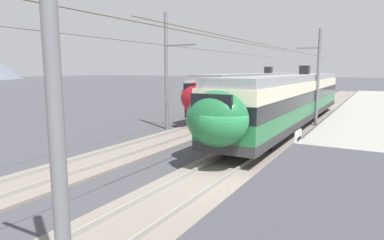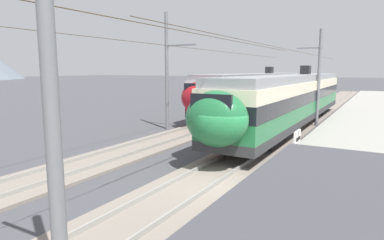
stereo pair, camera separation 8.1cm
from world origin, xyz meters
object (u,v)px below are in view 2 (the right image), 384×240
Objects in this scene: platform_sign at (297,148)px; train_far_track at (256,90)px; catenary_mast_mid at (317,76)px; catenary_mast_far_side at (168,70)px; handbag_near_sign at (305,185)px; handbag_beside_passenger at (307,228)px; catenary_mast_west at (45,82)px; potted_plant_platform_edge at (230,220)px; passenger_walking at (298,205)px; train_near_platform at (292,98)px.

train_far_track is at bearing 22.02° from platform_sign.
catenary_mast_mid is (-6.52, -6.83, 1.52)m from train_far_track.
platform_sign is (-9.22, -10.91, -2.40)m from catenary_mast_far_side.
catenary_mast_far_side is 18.77× the size of platform_sign.
handbag_near_sign is (-14.80, -2.23, -3.29)m from catenary_mast_mid.
handbag_beside_passenger is at bearing -134.86° from catenary_mast_far_side.
train_far_track is 26.35m from handbag_beside_passenger.
handbag_beside_passenger is (-24.42, -9.73, -1.77)m from train_far_track.
platform_sign is (7.21, -2.04, -2.20)m from catenary_mast_west.
potted_plant_platform_edge is at bearing 167.29° from handbag_near_sign.
handbag_beside_passenger is 3.16m from handbag_near_sign.
passenger_walking is at bearing -34.91° from catenary_mast_west.
train_near_platform is 13.84m from handbag_near_sign.
train_far_track is 23.66m from platform_sign.
handbag_near_sign is (3.09, 0.67, -0.00)m from handbag_beside_passenger.
platform_sign reaches higher than handbag_near_sign.
train_far_track is 36.79× the size of potted_plant_platform_edge.
catenary_mast_west reaches higher than potted_plant_platform_edge.
catenary_mast_far_side reaches higher than potted_plant_platform_edge.
handbag_near_sign is (7.81, -2.22, -3.56)m from catenary_mast_west.
handbag_beside_passenger is 1.00× the size of handbag_near_sign.
catenary_mast_far_side is 17.02m from handbag_beside_passenger.
catenary_mast_west reaches higher than platform_sign.
potted_plant_platform_edge is (-4.05, 0.91, 0.23)m from handbag_near_sign.
catenary_mast_west is 98.77× the size of handbag_near_sign.
potted_plant_platform_edge is at bearing 99.34° from passenger_walking.
handbag_near_sign is 4.16m from potted_plant_platform_edge.
train_near_platform is 2.59m from catenary_mast_mid.
catenary_mast_mid is 18.42m from handbag_beside_passenger.
catenary_mast_west is at bearing 164.20° from platform_sign.
passenger_walking is 3.94m from handbag_near_sign.
train_far_track is 66.07× the size of handbag_near_sign.
handbag_near_sign is (-8.62, -11.09, -3.75)m from catenary_mast_far_side.
catenary_mast_mid is 98.77× the size of handbag_near_sign.
catenary_mast_mid reaches higher than passenger_walking.
catenary_mast_mid is 18.99m from passenger_walking.
platform_sign reaches higher than passenger_walking.
handbag_near_sign is (3.81, 0.57, -0.81)m from passenger_walking.
train_far_track is 29.99m from catenary_mast_west.
handbag_beside_passenger is (-11.71, -11.77, -3.75)m from catenary_mast_far_side.
passenger_walking is at bearing -136.81° from catenary_mast_far_side.
train_far_track is 26.94m from passenger_walking.
catenary_mast_west reaches higher than train_near_platform.
catenary_mast_mid reaches higher than train_near_platform.
potted_plant_platform_edge is at bearing 168.02° from platform_sign.
catenary_mast_far_side is (16.43, 8.87, 0.19)m from catenary_mast_west.
handbag_beside_passenger is (-17.90, -2.90, -3.29)m from catenary_mast_mid.
passenger_walking is (4.00, -2.79, -2.75)m from catenary_mast_west.
catenary_mast_mid is at bearing 7.57° from platform_sign.
platform_sign is 1.20× the size of passenger_walking.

